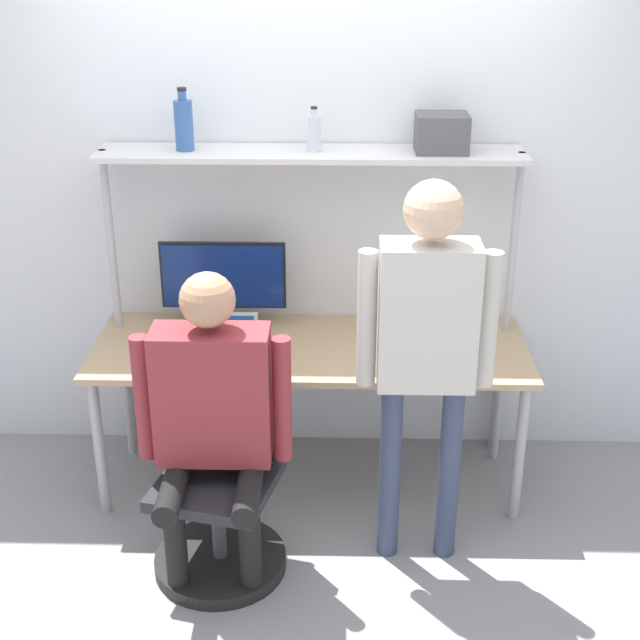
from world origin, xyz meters
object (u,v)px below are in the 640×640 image
at_px(laptop, 226,349).
at_px(person_seated, 212,407).
at_px(office_chair, 222,508).
at_px(person_standing, 427,331).
at_px(bottle_clear, 314,132).
at_px(monitor, 223,282).
at_px(cell_phone, 274,360).
at_px(bottle_blue, 184,124).
at_px(storage_box, 442,133).

bearing_deg(laptop, person_seated, -88.95).
bearing_deg(office_chair, person_standing, 5.74).
height_order(person_seated, bottle_clear, bottle_clear).
relative_size(monitor, cell_phone, 3.97).
xyz_separation_m(cell_phone, person_seated, (-0.21, -0.53, 0.06)).
distance_m(laptop, bottle_blue, 1.01).
bearing_deg(bottle_blue, laptop, -62.42).
xyz_separation_m(monitor, office_chair, (0.07, -0.84, -0.70)).
height_order(office_chair, person_standing, person_standing).
bearing_deg(person_standing, bottle_blue, 143.60).
distance_m(person_standing, bottle_clear, 1.08).
bearing_deg(storage_box, monitor, -179.23).
bearing_deg(storage_box, person_seated, -136.48).
distance_m(monitor, person_standing, 1.18).
distance_m(office_chair, bottle_clear, 1.68).
distance_m(bottle_blue, bottle_clear, 0.58).
relative_size(person_seated, person_standing, 0.80).
bearing_deg(bottle_clear, person_standing, -58.87).
height_order(laptop, person_seated, person_seated).
bearing_deg(cell_phone, person_seated, -111.38).
bearing_deg(monitor, storage_box, 0.77).
height_order(monitor, bottle_clear, bottle_clear).
bearing_deg(cell_phone, person_standing, -32.41).
xyz_separation_m(person_seated, storage_box, (0.94, 0.89, 0.89)).
xyz_separation_m(laptop, cell_phone, (0.22, -0.00, -0.05)).
bearing_deg(storage_box, office_chair, -137.59).
bearing_deg(office_chair, person_seated, -102.75).
bearing_deg(laptop, bottle_clear, 43.32).
bearing_deg(laptop, person_standing, -25.33).
relative_size(bottle_blue, storage_box, 1.20).
relative_size(bottle_clear, storage_box, 0.85).
height_order(person_seated, storage_box, storage_box).
xyz_separation_m(bottle_clear, storage_box, (0.56, 0.00, -0.00)).
relative_size(office_chair, person_standing, 0.54).
bearing_deg(cell_phone, bottle_blue, 138.13).
distance_m(monitor, cell_phone, 0.50).
distance_m(office_chair, bottle_blue, 1.69).
height_order(person_standing, bottle_blue, bottle_blue).
relative_size(laptop, person_seated, 0.21).
bearing_deg(cell_phone, monitor, 126.80).
relative_size(monitor, person_standing, 0.36).
xyz_separation_m(cell_phone, office_chair, (-0.20, -0.49, -0.46)).
relative_size(cell_phone, storage_box, 0.65).
distance_m(cell_phone, storage_box, 1.25).
relative_size(cell_phone, person_seated, 0.11).
height_order(cell_phone, bottle_blue, bottle_blue).
bearing_deg(bottle_clear, person_seated, -112.88).
height_order(laptop, office_chair, laptop).
bearing_deg(storage_box, bottle_blue, 180.00).
distance_m(bottle_blue, storage_box, 1.14).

